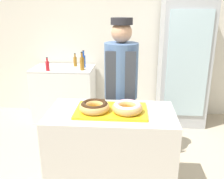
% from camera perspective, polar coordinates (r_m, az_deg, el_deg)
% --- Properties ---
extents(wall_back, '(8.00, 0.06, 2.70)m').
position_cam_1_polar(wall_back, '(4.23, 2.07, 12.28)').
color(wall_back, silver).
rests_on(wall_back, ground_plane).
extents(display_counter, '(1.15, 0.62, 0.89)m').
position_cam_1_polar(display_counter, '(2.47, -0.18, -14.62)').
color(display_counter, beige).
rests_on(display_counter, ground_plane).
extents(serving_tray, '(0.64, 0.40, 0.02)m').
position_cam_1_polar(serving_tray, '(2.26, -0.19, -4.85)').
color(serving_tray, yellow).
rests_on(serving_tray, display_counter).
extents(donut_chocolate_glaze, '(0.27, 0.27, 0.08)m').
position_cam_1_polar(donut_chocolate_glaze, '(2.21, -4.05, -3.84)').
color(donut_chocolate_glaze, tan).
rests_on(donut_chocolate_glaze, serving_tray).
extents(donut_light_glaze, '(0.27, 0.27, 0.08)m').
position_cam_1_polar(donut_light_glaze, '(2.19, 3.52, -4.05)').
color(donut_light_glaze, tan).
rests_on(donut_light_glaze, serving_tray).
extents(brownie_back_left, '(0.07, 0.07, 0.03)m').
position_cam_1_polar(brownie_back_left, '(2.39, -2.57, -2.81)').
color(brownie_back_left, '#382111').
rests_on(brownie_back_left, serving_tray).
extents(brownie_back_right, '(0.07, 0.07, 0.03)m').
position_cam_1_polar(brownie_back_right, '(2.37, 2.74, -2.95)').
color(brownie_back_right, '#382111').
rests_on(brownie_back_right, serving_tray).
extents(baker_person, '(0.37, 0.37, 1.69)m').
position_cam_1_polar(baker_person, '(2.82, 2.04, -0.27)').
color(baker_person, '#4C4C51').
rests_on(baker_person, ground_plane).
extents(beverage_fridge, '(0.72, 0.59, 1.92)m').
position_cam_1_polar(beverage_fridge, '(4.00, 15.99, 5.63)').
color(beverage_fridge, '#ADB2B7').
rests_on(beverage_fridge, ground_plane).
extents(chest_freezer, '(0.96, 0.61, 0.87)m').
position_cam_1_polar(chest_freezer, '(4.21, -10.78, -0.79)').
color(chest_freezer, white).
rests_on(chest_freezer, ground_plane).
extents(bottle_amber, '(0.06, 0.06, 0.21)m').
position_cam_1_polar(bottle_amber, '(4.14, -8.42, 6.42)').
color(bottle_amber, '#99661E').
rests_on(bottle_amber, chest_freezer).
extents(bottle_blue, '(0.06, 0.06, 0.27)m').
position_cam_1_polar(bottle_blue, '(4.04, -6.49, 6.55)').
color(bottle_blue, '#1E4CB2').
rests_on(bottle_blue, chest_freezer).
extents(bottle_red, '(0.06, 0.06, 0.21)m').
position_cam_1_polar(bottle_red, '(3.91, -14.54, 5.32)').
color(bottle_red, red).
rests_on(bottle_red, chest_freezer).
extents(bottle_amber_b, '(0.07, 0.07, 0.28)m').
position_cam_1_polar(bottle_amber_b, '(3.85, -6.86, 6.02)').
color(bottle_amber_b, '#99661E').
rests_on(bottle_amber_b, chest_freezer).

